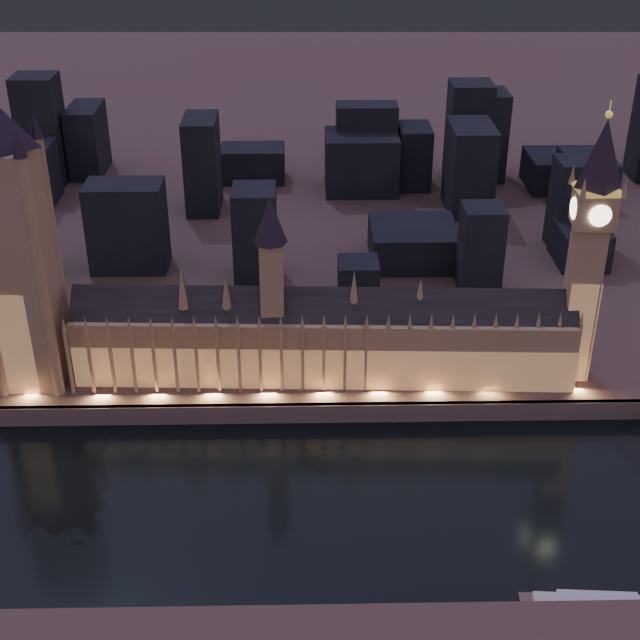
{
  "coord_description": "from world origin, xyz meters",
  "views": [
    {
      "loc": [
        -0.92,
        -248.45,
        204.24
      ],
      "look_at": [
        5.0,
        55.0,
        38.0
      ],
      "focal_mm": 50.0,
      "sensor_mm": 36.0,
      "label": 1
    }
  ],
  "objects_px": {
    "victoria_tower": "(14,236)",
    "river_boat": "(598,606)",
    "palace_of_westminster": "(321,337)",
    "elizabeth_tower": "(591,232)"
  },
  "relations": [
    {
      "from": "palace_of_westminster",
      "to": "river_boat",
      "type": "distance_m",
      "value": 146.36
    },
    {
      "from": "victoria_tower",
      "to": "river_boat",
      "type": "bearing_deg",
      "value": -31.47
    },
    {
      "from": "palace_of_westminster",
      "to": "elizabeth_tower",
      "type": "distance_m",
      "value": 111.92
    },
    {
      "from": "palace_of_westminster",
      "to": "elizabeth_tower",
      "type": "xyz_separation_m",
      "value": [
        102.48,
        0.17,
        44.98
      ]
    },
    {
      "from": "palace_of_westminster",
      "to": "victoria_tower",
      "type": "bearing_deg",
      "value": 179.91
    },
    {
      "from": "victoria_tower",
      "to": "elizabeth_tower",
      "type": "bearing_deg",
      "value": -0.0
    },
    {
      "from": "victoria_tower",
      "to": "elizabeth_tower",
      "type": "relative_size",
      "value": 1.12
    },
    {
      "from": "palace_of_westminster",
      "to": "river_boat",
      "type": "relative_size",
      "value": 4.39
    },
    {
      "from": "elizabeth_tower",
      "to": "river_boat",
      "type": "bearing_deg",
      "value": -100.43
    },
    {
      "from": "victoria_tower",
      "to": "river_boat",
      "type": "xyz_separation_m",
      "value": [
        195.93,
        -119.93,
        -69.9
      ]
    }
  ]
}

